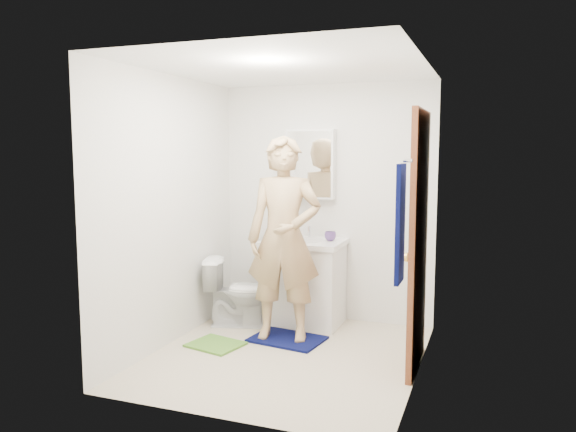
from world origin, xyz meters
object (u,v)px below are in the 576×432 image
(soap_dispenser, at_px, (275,231))
(toothbrush_cup, at_px, (330,236))
(medicine_cabinet, at_px, (311,164))
(toilet, at_px, (239,292))
(vanity_cabinet, at_px, (303,284))
(towel, at_px, (400,224))
(man, at_px, (284,239))

(soap_dispenser, bearing_deg, toothbrush_cup, 12.83)
(soap_dispenser, height_order, toothbrush_cup, soap_dispenser)
(medicine_cabinet, relative_size, toilet, 1.03)
(vanity_cabinet, height_order, medicine_cabinet, medicine_cabinet)
(toothbrush_cup, bearing_deg, towel, -59.20)
(toothbrush_cup, bearing_deg, man, -114.00)
(medicine_cabinet, height_order, soap_dispenser, medicine_cabinet)
(vanity_cabinet, relative_size, toilet, 1.18)
(medicine_cabinet, bearing_deg, soap_dispenser, -134.32)
(soap_dispenser, distance_m, toothbrush_cup, 0.55)
(medicine_cabinet, height_order, toothbrush_cup, medicine_cabinet)
(toilet, relative_size, soap_dispenser, 3.87)
(soap_dispenser, bearing_deg, medicine_cabinet, 45.68)
(towel, height_order, man, man)
(medicine_cabinet, xyz_separation_m, man, (-0.01, -0.76, -0.66))
(vanity_cabinet, height_order, toothbrush_cup, toothbrush_cup)
(medicine_cabinet, xyz_separation_m, toothbrush_cup, (0.26, -0.16, -0.71))
(towel, xyz_separation_m, toilet, (-1.76, 1.21, -0.91))
(toilet, relative_size, man, 0.37)
(soap_dispenser, bearing_deg, towel, -44.37)
(medicine_cabinet, xyz_separation_m, soap_dispenser, (-0.28, -0.28, -0.66))
(medicine_cabinet, distance_m, toothbrush_cup, 0.77)
(soap_dispenser, bearing_deg, toilet, -144.19)
(towel, relative_size, soap_dispenser, 4.57)
(toilet, distance_m, soap_dispenser, 0.70)
(medicine_cabinet, height_order, toilet, medicine_cabinet)
(medicine_cabinet, height_order, man, medicine_cabinet)
(towel, relative_size, man, 0.43)
(toilet, xyz_separation_m, man, (0.57, -0.25, 0.61))
(toilet, height_order, soap_dispenser, soap_dispenser)
(medicine_cabinet, bearing_deg, toilet, -139.09)
(man, bearing_deg, soap_dispenser, 109.88)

